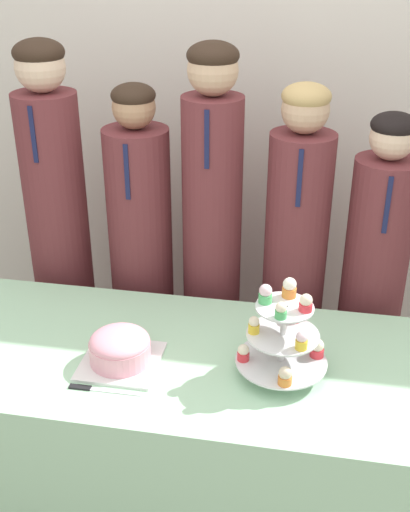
{
  "coord_description": "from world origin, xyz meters",
  "views": [
    {
      "loc": [
        0.4,
        -1.36,
        2.01
      ],
      "look_at": [
        0.07,
        0.42,
        1.08
      ],
      "focal_mm": 45.0,
      "sensor_mm": 36.0,
      "label": 1
    }
  ],
  "objects_px": {
    "student_0": "(60,238)",
    "student_1": "(142,265)",
    "cake_knife": "(93,389)",
    "student_2": "(213,248)",
    "student_3": "(294,273)",
    "round_cake": "(120,348)",
    "cupcake_stand": "(283,334)",
    "student_4": "(372,291)"
  },
  "relations": [
    {
      "from": "cake_knife",
      "to": "student_3",
      "type": "xyz_separation_m",
      "value": [
        0.58,
        0.83,
        0.02
      ]
    },
    {
      "from": "cake_knife",
      "to": "student_0",
      "type": "xyz_separation_m",
      "value": [
        -0.43,
        0.83,
        0.1
      ]
    },
    {
      "from": "student_3",
      "to": "cake_knife",
      "type": "bearing_deg",
      "value": -124.85
    },
    {
      "from": "cupcake_stand",
      "to": "student_2",
      "type": "bearing_deg",
      "value": 117.79
    },
    {
      "from": "round_cake",
      "to": "student_3",
      "type": "xyz_separation_m",
      "value": [
        0.53,
        0.68,
        -0.03
      ]
    },
    {
      "from": "student_1",
      "to": "student_4",
      "type": "relative_size",
      "value": 1.05
    },
    {
      "from": "student_4",
      "to": "student_2",
      "type": "bearing_deg",
      "value": 180.0
    },
    {
      "from": "cupcake_stand",
      "to": "student_4",
      "type": "xyz_separation_m",
      "value": [
        0.32,
        0.64,
        -0.18
      ]
    },
    {
      "from": "cake_knife",
      "to": "cupcake_stand",
      "type": "xyz_separation_m",
      "value": [
        0.58,
        0.19,
        0.15
      ]
    },
    {
      "from": "cake_knife",
      "to": "student_1",
      "type": "xyz_separation_m",
      "value": [
        -0.07,
        0.83,
        0.0
      ]
    },
    {
      "from": "student_4",
      "to": "student_1",
      "type": "bearing_deg",
      "value": 180.0
    },
    {
      "from": "cupcake_stand",
      "to": "student_0",
      "type": "distance_m",
      "value": 1.2
    },
    {
      "from": "round_cake",
      "to": "cake_knife",
      "type": "height_order",
      "value": "round_cake"
    },
    {
      "from": "student_0",
      "to": "student_3",
      "type": "xyz_separation_m",
      "value": [
        1.01,
        -0.0,
        -0.07
      ]
    },
    {
      "from": "cake_knife",
      "to": "student_0",
      "type": "distance_m",
      "value": 0.94
    },
    {
      "from": "round_cake",
      "to": "student_4",
      "type": "distance_m",
      "value": 1.1
    },
    {
      "from": "cake_knife",
      "to": "student_2",
      "type": "height_order",
      "value": "student_2"
    },
    {
      "from": "student_0",
      "to": "student_4",
      "type": "xyz_separation_m",
      "value": [
        1.33,
        -0.0,
        -0.12
      ]
    },
    {
      "from": "cake_knife",
      "to": "student_0",
      "type": "relative_size",
      "value": 0.14
    },
    {
      "from": "student_0",
      "to": "student_1",
      "type": "height_order",
      "value": "student_0"
    },
    {
      "from": "cupcake_stand",
      "to": "student_2",
      "type": "distance_m",
      "value": 0.72
    },
    {
      "from": "round_cake",
      "to": "student_0",
      "type": "bearing_deg",
      "value": 125.1
    },
    {
      "from": "round_cake",
      "to": "student_3",
      "type": "relative_size",
      "value": 0.17
    },
    {
      "from": "round_cake",
      "to": "student_4",
      "type": "relative_size",
      "value": 0.18
    },
    {
      "from": "round_cake",
      "to": "student_0",
      "type": "distance_m",
      "value": 0.83
    },
    {
      "from": "cake_knife",
      "to": "cupcake_stand",
      "type": "distance_m",
      "value": 0.63
    },
    {
      "from": "student_0",
      "to": "student_1",
      "type": "xyz_separation_m",
      "value": [
        0.36,
        -0.0,
        -0.1
      ]
    },
    {
      "from": "round_cake",
      "to": "cake_knife",
      "type": "distance_m",
      "value": 0.17
    },
    {
      "from": "student_1",
      "to": "student_2",
      "type": "xyz_separation_m",
      "value": [
        0.31,
        0.0,
        0.11
      ]
    },
    {
      "from": "cake_knife",
      "to": "student_0",
      "type": "bearing_deg",
      "value": 116.73
    },
    {
      "from": "student_1",
      "to": "student_3",
      "type": "bearing_deg",
      "value": -0.0
    },
    {
      "from": "student_1",
      "to": "student_4",
      "type": "distance_m",
      "value": 0.97
    },
    {
      "from": "round_cake",
      "to": "student_2",
      "type": "relative_size",
      "value": 0.16
    },
    {
      "from": "student_2",
      "to": "cupcake_stand",
      "type": "bearing_deg",
      "value": -62.21
    },
    {
      "from": "cupcake_stand",
      "to": "student_4",
      "type": "distance_m",
      "value": 0.74
    },
    {
      "from": "cake_knife",
      "to": "student_1",
      "type": "height_order",
      "value": "student_1"
    },
    {
      "from": "cake_knife",
      "to": "cupcake_stand",
      "type": "height_order",
      "value": "cupcake_stand"
    },
    {
      "from": "cupcake_stand",
      "to": "student_3",
      "type": "distance_m",
      "value": 0.65
    },
    {
      "from": "round_cake",
      "to": "student_3",
      "type": "bearing_deg",
      "value": 51.92
    },
    {
      "from": "student_3",
      "to": "student_4",
      "type": "bearing_deg",
      "value": -0.0
    },
    {
      "from": "student_0",
      "to": "round_cake",
      "type": "bearing_deg",
      "value": -54.9
    },
    {
      "from": "round_cake",
      "to": "cupcake_stand",
      "type": "xyz_separation_m",
      "value": [
        0.53,
        0.04,
        0.09
      ]
    }
  ]
}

